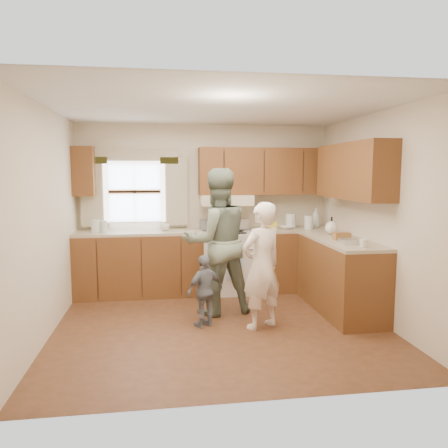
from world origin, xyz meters
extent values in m
plane|color=#482C16|center=(0.00, 0.00, 0.00)|extent=(3.80, 3.80, 0.00)
plane|color=white|center=(0.00, 0.00, 2.50)|extent=(3.80, 3.80, 0.00)
plane|color=beige|center=(0.00, 1.75, 1.25)|extent=(3.80, 0.00, 3.80)
plane|color=beige|center=(0.00, -1.75, 1.25)|extent=(3.80, 0.00, 3.80)
plane|color=beige|center=(-1.90, 0.00, 1.25)|extent=(0.00, 3.50, 3.50)
plane|color=beige|center=(1.90, 0.00, 1.25)|extent=(0.00, 3.50, 3.50)
cube|color=#41250D|center=(-0.99, 1.45, 0.45)|extent=(1.82, 0.60, 0.90)
cube|color=#41250D|center=(1.29, 1.45, 0.45)|extent=(1.22, 0.60, 0.90)
cube|color=#4A2211|center=(1.60, 0.32, 0.45)|extent=(0.60, 1.65, 0.90)
cube|color=tan|center=(-0.99, 1.45, 0.92)|extent=(1.82, 0.60, 0.04)
cube|color=tan|center=(1.29, 1.45, 0.92)|extent=(1.22, 0.60, 0.04)
cube|color=tan|center=(1.60, 0.32, 0.92)|extent=(0.60, 1.65, 0.04)
cube|color=#41250D|center=(0.90, 1.58, 1.80)|extent=(2.00, 0.33, 0.70)
cube|color=#4A2211|center=(-1.75, 1.58, 1.80)|extent=(0.30, 0.33, 0.70)
cube|color=#4A2211|center=(1.73, 0.32, 1.80)|extent=(0.33, 1.65, 0.70)
cube|color=beige|center=(0.30, 1.52, 1.38)|extent=(0.76, 0.45, 0.15)
cube|color=silver|center=(-1.05, 1.73, 1.50)|extent=(0.90, 0.03, 0.90)
cube|color=yellow|center=(-1.63, 1.68, 1.50)|extent=(0.40, 0.05, 1.02)
cube|color=yellow|center=(-0.47, 1.68, 1.50)|extent=(0.40, 0.05, 1.02)
cube|color=yellow|center=(-1.05, 1.68, 2.02)|extent=(1.30, 0.05, 0.22)
cylinder|color=white|center=(0.95, 1.65, 1.22)|extent=(0.27, 0.12, 0.12)
imported|color=silver|center=(-0.61, 1.46, 0.99)|extent=(0.16, 0.16, 0.11)
imported|color=silver|center=(1.70, 1.52, 1.09)|extent=(0.15, 0.15, 0.31)
imported|color=silver|center=(1.18, 1.36, 0.96)|extent=(0.24, 0.24, 0.05)
imported|color=silver|center=(1.60, -0.30, 0.99)|extent=(0.14, 0.14, 0.10)
cylinder|color=silver|center=(-1.59, 1.41, 1.03)|extent=(0.12, 0.12, 0.18)
cylinder|color=silver|center=(-1.48, 1.43, 1.02)|extent=(0.09, 0.09, 0.16)
cube|color=olive|center=(0.89, 1.34, 0.95)|extent=(0.22, 0.16, 0.02)
cube|color=yellow|center=(0.94, 1.42, 0.99)|extent=(0.20, 0.14, 0.11)
cylinder|color=silver|center=(1.28, 1.46, 1.05)|extent=(0.16, 0.16, 0.22)
cylinder|color=silver|center=(1.52, 1.32, 1.04)|extent=(0.13, 0.13, 0.20)
sphere|color=silver|center=(1.65, 0.76, 1.03)|extent=(0.18, 0.18, 0.18)
cube|color=olive|center=(1.58, 0.26, 0.99)|extent=(0.20, 0.11, 0.09)
cube|color=silver|center=(1.56, -0.07, 0.97)|extent=(0.26, 0.18, 0.06)
cube|color=silver|center=(0.30, 1.43, 0.45)|extent=(0.76, 0.64, 0.90)
cube|color=#B7B7BC|center=(0.30, 1.69, 0.99)|extent=(0.76, 0.10, 0.16)
cylinder|color=#B7B7BC|center=(0.30, 1.11, 0.70)|extent=(0.68, 0.03, 0.03)
cube|color=#507CBC|center=(0.35, 1.09, 0.48)|extent=(0.22, 0.02, 0.42)
cylinder|color=black|center=(0.12, 1.55, 0.91)|extent=(0.18, 0.18, 0.01)
cylinder|color=black|center=(0.48, 1.55, 0.91)|extent=(0.18, 0.18, 0.01)
cylinder|color=black|center=(0.12, 1.30, 0.91)|extent=(0.18, 0.18, 0.01)
cylinder|color=black|center=(0.48, 1.30, 0.91)|extent=(0.18, 0.18, 0.01)
imported|color=white|center=(0.45, -0.14, 0.73)|extent=(0.63, 0.55, 1.46)
imported|color=#24422C|center=(0.02, 0.47, 0.92)|extent=(1.01, 0.86, 1.84)
imported|color=slate|center=(-0.18, -0.01, 0.42)|extent=(0.53, 0.43, 0.84)
camera|label=1|loc=(-0.68, -4.91, 1.79)|focal=35.00mm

